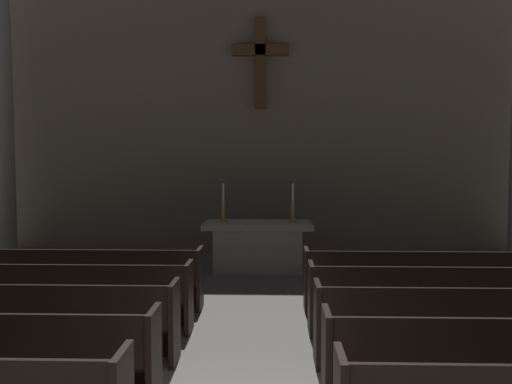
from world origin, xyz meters
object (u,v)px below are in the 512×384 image
at_px(pew_right_row_4, 454,299).
at_px(altar, 258,245).
at_px(candlestick_left, 223,209).
at_px(pew_left_row_5, 79,278).
at_px(pew_left_row_3, 12,321).
at_px(candlestick_right, 293,209).
at_px(pew_right_row_5, 430,280).
at_px(pew_right_row_3, 485,325).
at_px(pew_left_row_4, 50,296).

xyz_separation_m(pew_right_row_4, altar, (-2.71, 3.92, 0.06)).
bearing_deg(candlestick_left, pew_left_row_5, -125.71).
relative_size(altar, candlestick_left, 2.84).
bearing_deg(pew_left_row_3, candlestick_left, 68.33).
bearing_deg(candlestick_right, altar, -180.00).
height_order(altar, candlestick_left, candlestick_left).
bearing_deg(pew_right_row_5, candlestick_left, 140.67).
distance_m(pew_right_row_4, pew_right_row_5, 1.13).
height_order(pew_left_row_5, pew_right_row_3, same).
distance_m(pew_right_row_5, altar, 3.89).
distance_m(pew_right_row_3, candlestick_left, 6.14).
bearing_deg(pew_right_row_5, pew_left_row_3, -157.36).
distance_m(pew_left_row_3, pew_left_row_4, 1.13).
distance_m(pew_right_row_5, candlestick_right, 3.53).
bearing_deg(pew_right_row_5, pew_right_row_4, -90.00).
xyz_separation_m(pew_left_row_4, pew_right_row_3, (5.41, -1.13, 0.00)).
distance_m(candlestick_left, candlestick_right, 1.40).
xyz_separation_m(pew_left_row_3, pew_right_row_5, (5.41, 2.26, 0.00)).
relative_size(pew_left_row_3, pew_right_row_5, 1.00).
bearing_deg(pew_left_row_3, candlestick_right, 55.99).
relative_size(pew_right_row_5, altar, 1.74).
xyz_separation_m(pew_right_row_5, altar, (-2.71, 2.79, 0.06)).
bearing_deg(candlestick_left, pew_left_row_4, -117.10).
bearing_deg(pew_right_row_4, pew_left_row_3, -168.22).
relative_size(pew_right_row_4, candlestick_right, 4.94).
bearing_deg(candlestick_right, pew_right_row_5, -54.29).
bearing_deg(altar, pew_left_row_3, -118.19).
bearing_deg(pew_left_row_5, pew_right_row_4, -11.78).
distance_m(pew_right_row_5, candlestick_left, 4.47).
bearing_deg(candlestick_left, pew_left_row_3, -111.67).
distance_m(pew_left_row_3, pew_left_row_5, 2.26).
height_order(pew_left_row_5, candlestick_left, candlestick_left).
relative_size(pew_right_row_3, altar, 1.74).
height_order(pew_left_row_3, candlestick_left, candlestick_left).
bearing_deg(pew_right_row_5, pew_left_row_4, -168.22).
bearing_deg(altar, pew_left_row_5, -134.12).
bearing_deg(pew_left_row_3, pew_right_row_5, 22.64).
relative_size(pew_left_row_3, pew_left_row_5, 1.00).
xyz_separation_m(pew_right_row_4, candlestick_left, (-3.41, 3.92, 0.79)).
xyz_separation_m(pew_left_row_4, candlestick_right, (3.41, 3.92, 0.79)).
height_order(pew_left_row_3, pew_left_row_4, same).
distance_m(pew_left_row_4, pew_right_row_4, 5.41).
height_order(pew_left_row_4, altar, altar).
bearing_deg(pew_left_row_5, pew_left_row_3, -90.00).
bearing_deg(pew_right_row_4, candlestick_left, 130.99).
relative_size(pew_left_row_4, pew_right_row_3, 1.00).
height_order(pew_left_row_3, altar, altar).
xyz_separation_m(pew_left_row_5, pew_right_row_5, (5.41, 0.00, 0.00)).
xyz_separation_m(pew_right_row_4, candlestick_right, (-2.01, 3.92, 0.79)).
height_order(pew_left_row_4, pew_right_row_4, same).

